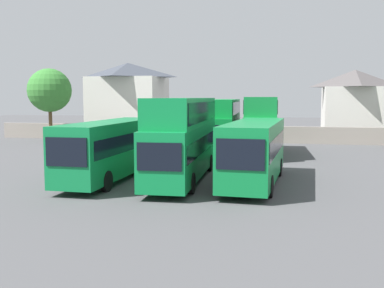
% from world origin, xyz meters
% --- Properties ---
extents(ground, '(140.00, 140.00, 0.00)m').
position_xyz_m(ground, '(0.00, 18.00, 0.00)').
color(ground, '#4C4C4F').
extents(depot_boundary_wall, '(56.00, 0.50, 1.80)m').
position_xyz_m(depot_boundary_wall, '(0.00, 24.12, 0.90)').
color(depot_boundary_wall, gray).
rests_on(depot_boundary_wall, ground).
extents(bus_1, '(2.62, 10.94, 3.48)m').
position_xyz_m(bus_1, '(-4.23, -0.21, 1.99)').
color(bus_1, '#117A3E').
rests_on(bus_1, ground).
extents(bus_2, '(2.98, 11.99, 4.86)m').
position_xyz_m(bus_2, '(0.01, 0.51, 2.74)').
color(bus_2, '#0F833E').
rests_on(bus_2, ground).
extents(bus_3, '(3.02, 10.45, 3.54)m').
position_xyz_m(bus_3, '(4.23, 0.06, 2.01)').
color(bus_3, '#0F7C39').
rests_on(bus_3, ground).
extents(bus_4, '(2.73, 10.94, 3.35)m').
position_xyz_m(bus_4, '(-4.30, 14.31, 1.92)').
color(bus_4, '#207C33').
rests_on(bus_4, ground).
extents(bus_5, '(3.08, 11.88, 4.72)m').
position_xyz_m(bus_5, '(0.31, 14.47, 2.66)').
color(bus_5, '#0F8A37').
rests_on(bus_5, ground).
extents(bus_6, '(3.16, 10.91, 4.93)m').
position_xyz_m(bus_6, '(3.66, 14.05, 2.77)').
color(bus_6, '#148B3B').
rests_on(bus_6, ground).
extents(house_terrace_left, '(9.38, 8.14, 9.32)m').
position_xyz_m(house_terrace_left, '(-14.59, 31.04, 4.74)').
color(house_terrace_left, silver).
rests_on(house_terrace_left, ground).
extents(house_terrace_centre, '(7.39, 7.74, 8.10)m').
position_xyz_m(house_terrace_centre, '(13.43, 31.00, 4.13)').
color(house_terrace_centre, silver).
rests_on(house_terrace_centre, ground).
extents(tree_left_of_lot, '(4.85, 4.85, 8.10)m').
position_xyz_m(tree_left_of_lot, '(-20.19, 21.12, 5.65)').
color(tree_left_of_lot, brown).
rests_on(tree_left_of_lot, ground).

